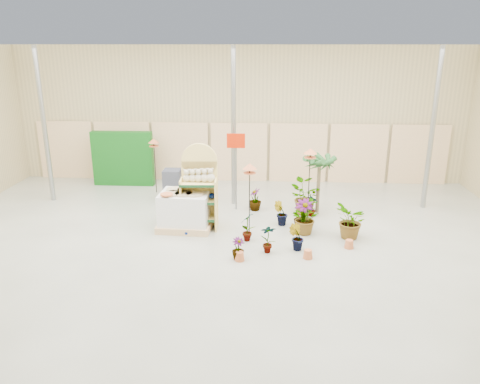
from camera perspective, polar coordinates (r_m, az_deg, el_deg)
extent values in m
cube|color=gray|center=(10.69, -2.10, -7.81)|extent=(15.00, 12.00, 0.10)
cube|color=white|center=(9.64, -2.43, 17.69)|extent=(15.00, 12.00, 0.10)
cube|color=tan|center=(15.84, -0.10, 9.38)|extent=(15.00, 0.10, 4.50)
cylinder|color=gray|center=(14.78, -22.76, 7.41)|extent=(0.14, 0.14, 4.50)
cylinder|color=gray|center=(14.05, 22.38, 6.97)|extent=(0.14, 0.14, 4.50)
cylinder|color=gray|center=(13.33, -0.78, 7.78)|extent=(0.14, 0.14, 4.50)
cube|color=tan|center=(17.37, -20.37, 4.83)|extent=(1.90, 0.06, 2.00)
cube|color=tan|center=(16.67, -14.04, 4.90)|extent=(1.90, 0.06, 2.00)
cube|color=tan|center=(16.19, -7.24, 4.92)|extent=(1.90, 0.06, 2.00)
cube|color=tan|center=(15.94, -0.13, 4.87)|extent=(1.90, 0.06, 2.00)
cube|color=tan|center=(15.95, 7.08, 4.73)|extent=(1.90, 0.06, 2.00)
cube|color=tan|center=(16.20, 14.18, 4.53)|extent=(1.90, 0.06, 2.00)
cube|color=tan|center=(16.69, 20.95, 4.27)|extent=(1.90, 0.06, 2.00)
cube|color=#E2C266|center=(12.05, -4.88, -0.19)|extent=(0.91, 0.13, 1.72)
cylinder|color=#E2C266|center=(11.81, -4.99, 3.78)|extent=(0.91, 0.13, 0.91)
cube|color=#E2C266|center=(11.99, -4.98, -3.11)|extent=(0.89, 0.55, 0.04)
cube|color=#0F3819|center=(11.75, -5.16, -3.55)|extent=(0.87, 0.08, 0.06)
cube|color=#E2C266|center=(11.83, -5.04, -1.05)|extent=(0.89, 0.55, 0.04)
cube|color=#0F3819|center=(11.60, -5.22, -1.45)|extent=(0.87, 0.08, 0.06)
cube|color=#E2C266|center=(11.69, -5.10, 1.06)|extent=(0.89, 0.55, 0.04)
cube|color=#0F3819|center=(11.46, -5.28, 0.70)|extent=(0.87, 0.08, 0.06)
cube|color=#E2C266|center=(11.94, -7.10, -1.46)|extent=(0.07, 0.51, 1.31)
cube|color=#E2C266|center=(11.81, -2.94, -1.56)|extent=(0.07, 0.51, 1.31)
sphere|color=beige|center=(11.77, -6.54, 1.69)|extent=(0.18, 0.18, 0.18)
sphere|color=beige|center=(11.73, -6.56, 2.40)|extent=(0.14, 0.14, 0.14)
sphere|color=beige|center=(11.74, -5.81, 1.70)|extent=(0.19, 0.19, 0.19)
sphere|color=beige|center=(11.70, -5.83, 2.44)|extent=(0.14, 0.14, 0.14)
sphere|color=beige|center=(11.72, -5.08, 1.71)|extent=(0.20, 0.20, 0.20)
sphere|color=beige|center=(11.67, -5.10, 2.48)|extent=(0.14, 0.14, 0.14)
sphere|color=beige|center=(11.70, -4.34, 1.73)|extent=(0.21, 0.21, 0.21)
sphere|color=beige|center=(11.65, -4.36, 2.51)|extent=(0.14, 0.14, 0.14)
sphere|color=beige|center=(11.67, -3.60, 1.74)|extent=(0.22, 0.22, 0.22)
sphere|color=beige|center=(11.63, -3.62, 2.55)|extent=(0.14, 0.14, 0.14)
sphere|color=navy|center=(11.83, -6.62, -0.61)|extent=(0.15, 0.15, 0.15)
sphere|color=navy|center=(11.91, -5.50, -0.45)|extent=(0.15, 0.15, 0.15)
sphere|color=navy|center=(11.77, -4.55, -0.65)|extent=(0.15, 0.15, 0.15)
sphere|color=navy|center=(11.86, -3.44, -0.49)|extent=(0.15, 0.15, 0.15)
sphere|color=navy|center=(11.69, -6.51, -4.93)|extent=(0.15, 0.15, 0.15)
sphere|color=navy|center=(11.89, -5.86, -4.50)|extent=(0.15, 0.15, 0.15)
sphere|color=navy|center=(11.66, -5.58, -4.96)|extent=(0.15, 0.15, 0.15)
sphere|color=navy|center=(11.86, -4.94, -4.52)|extent=(0.15, 0.15, 0.15)
sphere|color=navy|center=(11.63, -4.64, -4.99)|extent=(0.15, 0.15, 0.15)
sphere|color=navy|center=(11.84, -4.02, -4.55)|extent=(0.15, 0.15, 0.15)
cube|color=tan|center=(12.16, -6.61, -3.96)|extent=(1.40, 1.19, 0.17)
cube|color=white|center=(11.99, -6.69, -1.85)|extent=(1.28, 1.07, 0.78)
cylinder|color=tan|center=(11.75, -8.24, -0.19)|extent=(0.45, 0.45, 0.04)
cylinder|color=tan|center=(11.70, -6.90, -0.22)|extent=(0.45, 0.45, 0.04)
cylinder|color=tan|center=(11.66, -5.55, -0.25)|extent=(0.45, 0.45, 0.04)
cylinder|color=tan|center=(12.07, -7.93, 0.30)|extent=(0.45, 0.45, 0.04)
cylinder|color=tan|center=(12.02, -6.62, 0.27)|extent=(0.45, 0.45, 0.04)
cube|color=#2A2B33|center=(14.08, -8.18, -0.24)|extent=(0.50, 0.50, 0.50)
cube|color=#2A2B33|center=(13.94, -8.27, 1.71)|extent=(0.50, 0.50, 0.50)
cube|color=#0D4F10|center=(15.96, -14.07, 3.98)|extent=(2.00, 0.30, 1.80)
cylinder|color=gray|center=(13.09, -0.48, 2.44)|extent=(0.05, 0.05, 2.20)
cube|color=#AE1B01|center=(12.84, -0.51, 6.26)|extent=(0.50, 0.03, 0.40)
cylinder|color=black|center=(11.51, 1.16, -1.41)|extent=(0.02, 0.02, 1.56)
cylinder|color=#C86437|center=(11.28, 1.18, 2.34)|extent=(0.30, 0.30, 0.02)
cone|color=#C86437|center=(11.23, 1.19, 3.18)|extent=(0.34, 0.34, 0.14)
cylinder|color=black|center=(12.12, 8.35, 0.01)|extent=(0.02, 0.02, 1.81)
cylinder|color=#C86437|center=(11.87, 8.55, 4.18)|extent=(0.30, 0.30, 0.02)
cone|color=#C86437|center=(11.84, 8.59, 4.98)|extent=(0.34, 0.34, 0.14)
cylinder|color=black|center=(14.96, -10.29, 2.72)|extent=(0.02, 0.02, 1.50)
cylinder|color=#C86437|center=(14.79, -10.45, 5.53)|extent=(0.30, 0.30, 0.02)
cone|color=#C86437|center=(14.75, -10.49, 6.17)|extent=(0.34, 0.34, 0.14)
cylinder|color=brown|center=(13.13, 9.51, 0.39)|extent=(0.10, 0.10, 1.38)
imported|color=#215020|center=(11.21, 0.90, -4.20)|extent=(0.42, 0.47, 0.73)
imported|color=#215020|center=(11.72, 7.77, -3.12)|extent=(0.80, 0.87, 0.83)
imported|color=#215020|center=(11.76, 7.74, -2.97)|extent=(0.54, 0.54, 0.86)
imported|color=#215020|center=(12.93, 8.81, -1.64)|extent=(0.39, 0.39, 0.62)
imported|color=#215020|center=(12.20, 4.98, -2.60)|extent=(0.40, 0.35, 0.65)
imported|color=#215020|center=(13.01, 7.71, -0.66)|extent=(1.13, 1.09, 0.97)
imported|color=#215020|center=(10.32, -0.24, -6.93)|extent=(0.38, 0.38, 0.50)
imported|color=#215020|center=(10.62, 3.44, -5.68)|extent=(0.39, 0.29, 0.69)
imported|color=#215020|center=(10.82, 6.88, -5.51)|extent=(0.40, 0.36, 0.62)
imported|color=#215020|center=(11.60, 13.40, -3.48)|extent=(0.72, 0.82, 0.91)
imported|color=#215020|center=(13.25, 1.85, -0.90)|extent=(0.44, 0.44, 0.64)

